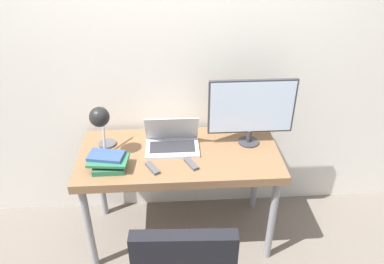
{
  "coord_description": "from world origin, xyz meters",
  "views": [
    {
      "loc": [
        -0.04,
        -1.78,
        2.25
      ],
      "look_at": [
        0.09,
        0.29,
        0.96
      ],
      "focal_mm": 35.0,
      "sensor_mm": 36.0,
      "label": 1
    }
  ],
  "objects_px": {
    "game_controller": "(103,168)",
    "desk_lamp": "(100,120)",
    "monitor": "(252,109)",
    "laptop": "(172,141)",
    "book_stack": "(109,162)"
  },
  "relations": [
    {
      "from": "game_controller",
      "to": "desk_lamp",
      "type": "bearing_deg",
      "value": 93.15
    },
    {
      "from": "monitor",
      "to": "laptop",
      "type": "bearing_deg",
      "value": -177.05
    },
    {
      "from": "laptop",
      "to": "game_controller",
      "type": "distance_m",
      "value": 0.51
    },
    {
      "from": "laptop",
      "to": "book_stack",
      "type": "distance_m",
      "value": 0.46
    },
    {
      "from": "laptop",
      "to": "game_controller",
      "type": "height_order",
      "value": "laptop"
    },
    {
      "from": "monitor",
      "to": "book_stack",
      "type": "bearing_deg",
      "value": -165.9
    },
    {
      "from": "monitor",
      "to": "book_stack",
      "type": "distance_m",
      "value": 1.01
    },
    {
      "from": "laptop",
      "to": "game_controller",
      "type": "bearing_deg",
      "value": -152.37
    },
    {
      "from": "book_stack",
      "to": "game_controller",
      "type": "distance_m",
      "value": 0.05
    },
    {
      "from": "book_stack",
      "to": "desk_lamp",
      "type": "bearing_deg",
      "value": 106.85
    },
    {
      "from": "game_controller",
      "to": "laptop",
      "type": "bearing_deg",
      "value": 27.63
    },
    {
      "from": "game_controller",
      "to": "monitor",
      "type": "bearing_deg",
      "value": 14.82
    },
    {
      "from": "laptop",
      "to": "book_stack",
      "type": "xyz_separation_m",
      "value": [
        -0.41,
        -0.21,
        -0.0
      ]
    },
    {
      "from": "monitor",
      "to": "desk_lamp",
      "type": "xyz_separation_m",
      "value": [
        -1.0,
        -0.09,
        -0.0
      ]
    },
    {
      "from": "desk_lamp",
      "to": "monitor",
      "type": "bearing_deg",
      "value": 4.93
    }
  ]
}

